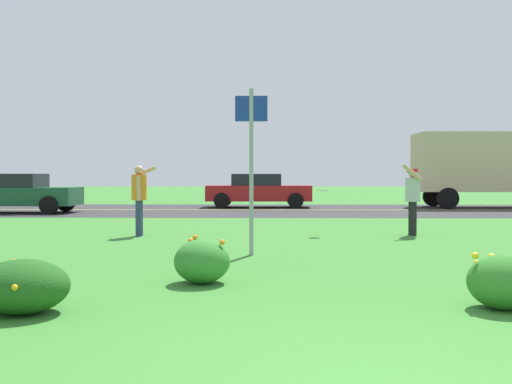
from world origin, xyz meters
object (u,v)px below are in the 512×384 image
frisbee_white (323,190)px  car_red_center_right (258,190)px  sign_post_near_path (251,155)px  box_truck_tan (491,166)px  person_catcher_red_cap_gray_shirt (413,195)px  person_thrower_orange_shirt (139,194)px  car_dark_green_center_left (15,193)px

frisbee_white → car_red_center_right: bearing=98.0°
sign_post_near_path → box_truck_tan: 18.35m
sign_post_near_path → person_catcher_red_cap_gray_shirt: (3.65, 3.51, -0.80)m
frisbee_white → box_truck_tan: box_truck_tan is taller
frisbee_white → person_thrower_orange_shirt: bearing=-176.3°
person_catcher_red_cap_gray_shirt → frisbee_white: size_ratio=6.26×
car_dark_green_center_left → car_red_center_right: bearing=23.9°
person_catcher_red_cap_gray_shirt → car_dark_green_center_left: bearing=147.9°
sign_post_near_path → car_red_center_right: bearing=90.4°
person_thrower_orange_shirt → sign_post_near_path: bearing=-50.4°
car_dark_green_center_left → car_red_center_right: 9.77m
frisbee_white → box_truck_tan: size_ratio=0.04×
car_red_center_right → person_thrower_orange_shirt: bearing=-101.7°
frisbee_white → car_dark_green_center_left: car_dark_green_center_left is taller
person_thrower_orange_shirt → frisbee_white: (4.22, 0.27, 0.07)m
person_catcher_red_cap_gray_shirt → frisbee_white: 2.08m
sign_post_near_path → person_catcher_red_cap_gray_shirt: bearing=43.9°
person_catcher_red_cap_gray_shirt → box_truck_tan: (6.27, 11.92, 0.86)m
sign_post_near_path → car_dark_green_center_left: bearing=128.2°
sign_post_near_path → person_catcher_red_cap_gray_shirt: size_ratio=1.74×
sign_post_near_path → car_dark_green_center_left: (-9.04, 11.47, -1.00)m
person_catcher_red_cap_gray_shirt → car_red_center_right: person_catcher_red_cap_gray_shirt is taller
person_thrower_orange_shirt → car_red_center_right: 12.50m
frisbee_white → car_dark_green_center_left: 13.29m
frisbee_white → car_red_center_right: size_ratio=0.06×
sign_post_near_path → frisbee_white: bearing=65.7°
sign_post_near_path → box_truck_tan: box_truck_tan is taller
person_thrower_orange_shirt → car_red_center_right: (2.54, 12.24, -0.23)m
sign_post_near_path → frisbee_white: (1.57, 3.47, -0.70)m
box_truck_tan → person_thrower_orange_shirt: bearing=-135.8°
frisbee_white → sign_post_near_path: bearing=-114.3°
car_dark_green_center_left → frisbee_white: bearing=-37.0°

